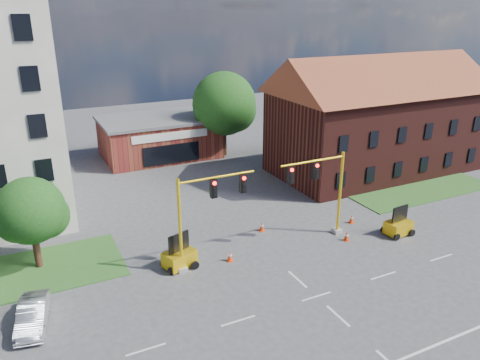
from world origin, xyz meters
The scene contains 17 objects.
ground centered at (0.00, 0.00, 0.00)m, with size 120.00×120.00×0.00m, color #454548.
grass_verge_ne centered at (18.00, 9.00, 0.04)m, with size 14.00×4.00×0.08m, color #2F5720.
lane_markings centered at (0.00, -3.00, 0.01)m, with size 60.00×36.00×0.01m, color silver, non-canonical shape.
brick_shop centered at (0.00, 29.98, 2.16)m, with size 12.40×8.40×4.30m.
townhouse_row centered at (18.00, 16.00, 5.93)m, with size 21.00×11.00×11.50m.
tree_large centered at (6.85, 27.08, 5.53)m, with size 7.20×6.86×9.20m.
tree_nw_front centered at (-13.79, 10.58, 3.77)m, with size 4.38×4.17×6.03m.
signal_mast_west centered at (-4.36, 6.00, 3.92)m, with size 5.30×0.60×6.20m.
signal_mast_east centered at (4.36, 6.00, 3.92)m, with size 5.30×0.60×6.20m.
trailer_west centered at (-5.95, 6.58, 0.70)m, with size 2.29×1.88×2.24m.
trailer_east centered at (9.81, 3.84, 0.67)m, with size 1.97×1.41×2.13m.
cone_a centered at (-2.78, 5.79, 0.34)m, with size 0.40×0.40×0.70m.
cone_b centered at (1.18, 8.70, 0.34)m, with size 0.40×0.40×0.70m.
cone_c centered at (5.85, 4.72, 0.34)m, with size 0.40×0.40×0.70m.
cone_d centered at (8.00, 6.85, 0.34)m, with size 0.40×0.40×0.70m.
pickup_white centered at (12.85, 16.00, 0.69)m, with size 2.30×4.98×1.38m, color white.
sedan_silver_front centered at (-14.73, 4.38, 0.64)m, with size 1.36×3.91×1.29m, color #B6B9BE.
Camera 1 is at (-14.02, -18.49, 15.67)m, focal length 35.00 mm.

